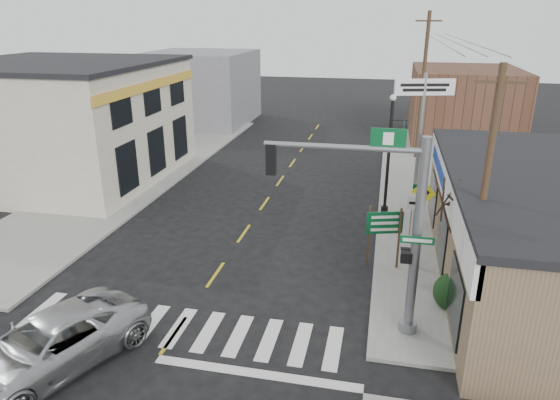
% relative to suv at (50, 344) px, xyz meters
% --- Properties ---
extents(ground, '(140.00, 140.00, 0.00)m').
position_rel_suv_xyz_m(ground, '(2.75, 2.15, -0.78)').
color(ground, black).
rests_on(ground, ground).
extents(sidewalk_right, '(6.00, 38.00, 0.13)m').
position_rel_suv_xyz_m(sidewalk_right, '(11.75, 15.15, -0.72)').
color(sidewalk_right, gray).
rests_on(sidewalk_right, ground).
extents(sidewalk_left, '(6.00, 38.00, 0.13)m').
position_rel_suv_xyz_m(sidewalk_left, '(-6.25, 15.15, -0.72)').
color(sidewalk_left, gray).
rests_on(sidewalk_left, ground).
extents(center_line, '(0.12, 56.00, 0.01)m').
position_rel_suv_xyz_m(center_line, '(2.75, 10.15, -0.78)').
color(center_line, gold).
rests_on(center_line, ground).
extents(crosswalk, '(11.00, 2.20, 0.01)m').
position_rel_suv_xyz_m(crosswalk, '(2.75, 2.55, -0.78)').
color(crosswalk, silver).
rests_on(crosswalk, ground).
extents(left_building, '(12.00, 12.00, 6.80)m').
position_rel_suv_xyz_m(left_building, '(-10.25, 16.15, 2.62)').
color(left_building, beige).
rests_on(left_building, ground).
extents(bldg_distant_right, '(8.00, 10.00, 5.60)m').
position_rel_suv_xyz_m(bldg_distant_right, '(14.75, 32.15, 2.02)').
color(bldg_distant_right, brown).
rests_on(bldg_distant_right, ground).
extents(bldg_distant_left, '(9.00, 10.00, 6.40)m').
position_rel_suv_xyz_m(bldg_distant_left, '(-8.25, 34.15, 2.42)').
color(bldg_distant_left, slate).
rests_on(bldg_distant_left, ground).
extents(suv, '(4.62, 6.20, 1.56)m').
position_rel_suv_xyz_m(suv, '(0.00, 0.00, 0.00)').
color(suv, '#A7AAAD').
rests_on(suv, ground).
extents(traffic_signal_pole, '(5.07, 0.39, 6.42)m').
position_rel_suv_xyz_m(traffic_signal_pole, '(9.18, 3.78, 3.17)').
color(traffic_signal_pole, slate).
rests_on(traffic_signal_pole, sidewalk_right).
extents(guide_sign, '(1.43, 0.13, 2.50)m').
position_rel_suv_xyz_m(guide_sign, '(9.05, 7.97, 0.98)').
color(guide_sign, '#473321').
rests_on(guide_sign, sidewalk_right).
extents(fire_hydrant, '(0.22, 0.22, 0.71)m').
position_rel_suv_xyz_m(fire_hydrant, '(10.25, 8.28, -0.26)').
color(fire_hydrant, gold).
rests_on(fire_hydrant, sidewalk_right).
extents(ped_crossing_sign, '(1.07, 0.08, 2.75)m').
position_rel_suv_xyz_m(ped_crossing_sign, '(10.59, 10.78, 1.23)').
color(ped_crossing_sign, gray).
rests_on(ped_crossing_sign, sidewalk_right).
extents(lamp_post, '(0.77, 0.60, 5.90)m').
position_rel_suv_xyz_m(lamp_post, '(9.11, 13.84, 2.77)').
color(lamp_post, black).
rests_on(lamp_post, sidewalk_right).
extents(dance_center_sign, '(3.11, 0.19, 6.61)m').
position_rel_suv_xyz_m(dance_center_sign, '(10.61, 16.72, 4.34)').
color(dance_center_sign, gray).
rests_on(dance_center_sign, sidewalk_right).
extents(bare_tree, '(2.51, 2.51, 5.01)m').
position_rel_suv_xyz_m(bare_tree, '(11.36, 6.16, 3.29)').
color(bare_tree, black).
rests_on(bare_tree, sidewalk_right).
extents(shrub_front, '(1.33, 1.33, 0.99)m').
position_rel_suv_xyz_m(shrub_front, '(11.46, 5.60, -0.15)').
color(shrub_front, '#163718').
rests_on(shrub_front, sidewalk_right).
extents(shrub_back, '(0.97, 0.97, 0.73)m').
position_rel_suv_xyz_m(shrub_back, '(12.99, 8.99, -0.29)').
color(shrub_back, black).
rests_on(shrub_back, sidewalk_right).
extents(utility_pole_near, '(1.41, 0.21, 8.12)m').
position_rel_suv_xyz_m(utility_pole_near, '(11.87, 5.09, 3.51)').
color(utility_pole_near, '#42361E').
rests_on(utility_pole_near, sidewalk_right).
extents(utility_pole_far, '(1.68, 0.25, 9.65)m').
position_rel_suv_xyz_m(utility_pole_far, '(11.02, 25.06, 4.29)').
color(utility_pole_far, '#482D23').
rests_on(utility_pole_far, sidewalk_right).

